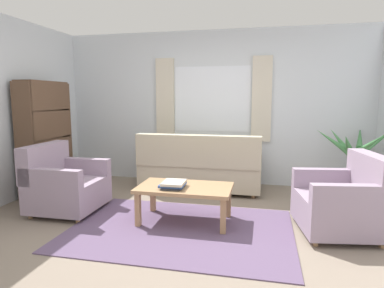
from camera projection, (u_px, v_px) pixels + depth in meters
The scene contains 11 objects.
ground_plane at pixel (181, 230), 3.70m from camera, with size 6.24×6.24×0.00m, color gray.
wall_back at pixel (213, 108), 5.71m from camera, with size 5.32×0.12×2.60m, color silver.
window_with_curtains at pixel (212, 99), 5.61m from camera, with size 1.98×0.07×1.40m.
area_rug at pixel (181, 229), 3.70m from camera, with size 2.47×1.75×0.01m, color #604C6B.
couch at pixel (200, 168), 5.24m from camera, with size 1.90×0.82×0.92m.
armchair_left at pixel (64, 185), 4.28m from camera, with size 0.82×0.84×0.88m.
armchair_right at pixel (344, 202), 3.57m from camera, with size 0.94×0.96×0.88m.
coffee_table at pixel (185, 191), 3.89m from camera, with size 1.10×0.64×0.44m.
book_stack_on_table at pixel (173, 184), 3.81m from camera, with size 0.29×0.33×0.08m.
potted_plant at pixel (354, 165), 4.80m from camera, with size 1.19×1.22×1.13m.
bookshelf at pixel (48, 136), 5.03m from camera, with size 0.30×0.94×1.72m.
Camera 1 is at (0.89, -3.42, 1.47)m, focal length 30.79 mm.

